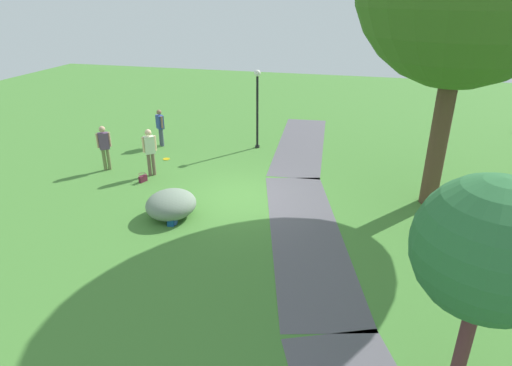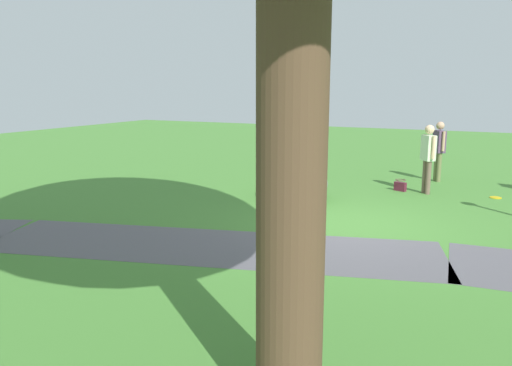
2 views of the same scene
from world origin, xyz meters
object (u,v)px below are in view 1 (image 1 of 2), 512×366
lamp_post (257,101)px  backpack_by_boulder (172,219)px  young_tree_near_path (488,249)px  man_near_boulder (104,145)px  woman_with_handbag (150,149)px  frisbee_on_grass (166,159)px  handbag_on_grass (143,178)px  passerby_on_path (160,125)px  lawn_boulder (171,204)px

lamp_post → backpack_by_boulder: (7.34, -0.78, -1.91)m
young_tree_near_path → man_near_boulder: 13.80m
man_near_boulder → backpack_by_boulder: 5.49m
woman_with_handbag → man_near_boulder: bearing=-91.8°
backpack_by_boulder → frisbee_on_grass: backpack_by_boulder is taller
handbag_on_grass → woman_with_handbag: bearing=176.7°
passerby_on_path → frisbee_on_grass: size_ratio=5.93×
woman_with_handbag → passerby_on_path: woman_with_handbag is taller
lawn_boulder → passerby_on_path: (-6.04, -3.23, 0.54)m
young_tree_near_path → handbag_on_grass: young_tree_near_path is taller
lamp_post → handbag_on_grass: bearing=-33.7°
lawn_boulder → handbag_on_grass: lawn_boulder is taller
passerby_on_path → man_near_boulder: bearing=-14.2°
young_tree_near_path → backpack_by_boulder: bearing=-119.1°
lawn_boulder → frisbee_on_grass: size_ratio=6.75×
passerby_on_path → backpack_by_boulder: passerby_on_path is taller
lawn_boulder → handbag_on_grass: bearing=-135.6°
young_tree_near_path → backpack_by_boulder: young_tree_near_path is taller
passerby_on_path → woman_with_handbag: bearing=19.6°
woman_with_handbag → backpack_by_boulder: 4.14m
woman_with_handbag → young_tree_near_path: bearing=52.4°
woman_with_handbag → backpack_by_boulder: (3.32, 2.31, -0.86)m
lamp_post → woman_with_handbag: bearing=-37.5°
lamp_post → lawn_boulder: (6.86, -1.00, -1.70)m
young_tree_near_path → passerby_on_path: (-10.57, -10.70, -1.87)m
passerby_on_path → lawn_boulder: bearing=28.1°
handbag_on_grass → frisbee_on_grass: 2.34m
young_tree_near_path → passerby_on_path: 15.16m
man_near_boulder → handbag_on_grass: size_ratio=4.98×
young_tree_near_path → lawn_boulder: size_ratio=2.13×
lamp_post → lawn_boulder: size_ratio=1.82×
young_tree_near_path → woman_with_handbag: (-7.36, -9.56, -1.76)m
young_tree_near_path → lamp_post: young_tree_near_path is taller
lamp_post → woman_with_handbag: (4.02, -3.09, -1.06)m
woman_with_handbag → frisbee_on_grass: bearing=-172.8°
backpack_by_boulder → frisbee_on_grass: 5.59m
man_near_boulder → backpack_by_boulder: size_ratio=4.39×
man_near_boulder → lawn_boulder: bearing=54.2°
woman_with_handbag → frisbee_on_grass: size_ratio=6.48×
woman_with_handbag → backpack_by_boulder: bearing=34.8°
frisbee_on_grass → lamp_post: bearing=125.5°
lawn_boulder → handbag_on_grass: 3.06m
lawn_boulder → handbag_on_grass: size_ratio=5.30×
frisbee_on_grass → lawn_boulder: bearing=27.1°
passerby_on_path → backpack_by_boulder: (6.53, 3.45, -0.76)m
man_near_boulder → young_tree_near_path: bearing=57.1°
lawn_boulder → handbag_on_grass: (-2.18, -2.13, -0.27)m
lamp_post → man_near_boulder: 6.49m
lamp_post → frisbee_on_grass: bearing=-54.5°
young_tree_near_path → frisbee_on_grass: 13.60m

